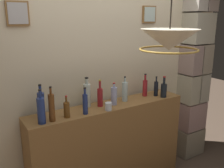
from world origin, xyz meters
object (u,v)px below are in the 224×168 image
at_px(liquor_bottle_bourbon, 52,107).
at_px(pendant_lamp, 169,41).
at_px(liquor_bottle_vodka, 67,109).
at_px(liquor_bottle_sherry, 164,90).
at_px(liquor_bottle_brandy, 125,91).
at_px(liquor_bottle_amaro, 156,88).
at_px(liquor_bottle_rum, 87,95).
at_px(liquor_bottle_rye, 41,110).
at_px(liquor_bottle_gin, 85,103).
at_px(glass_tumbler_rocks, 108,106).
at_px(liquor_bottle_whiskey, 41,104).
at_px(liquor_bottle_scotch, 114,96).
at_px(liquor_bottle_mezcal, 145,87).
at_px(liquor_bottle_vermouth, 100,96).

height_order(liquor_bottle_bourbon, pendant_lamp, pendant_lamp).
distance_m(liquor_bottle_vodka, liquor_bottle_sherry, 1.23).
distance_m(liquor_bottle_vodka, liquor_bottle_brandy, 0.76).
bearing_deg(liquor_bottle_brandy, liquor_bottle_amaro, -5.27).
height_order(liquor_bottle_rum, liquor_bottle_rye, same).
xyz_separation_m(liquor_bottle_gin, liquor_bottle_rye, (-0.44, 0.00, 0.02)).
height_order(liquor_bottle_rum, glass_tumbler_rocks, liquor_bottle_rum).
xyz_separation_m(liquor_bottle_bourbon, liquor_bottle_rye, (-0.10, 0.00, -0.01)).
xyz_separation_m(liquor_bottle_bourbon, liquor_bottle_gin, (0.34, 0.00, -0.03)).
distance_m(liquor_bottle_whiskey, liquor_bottle_brandy, 0.95).
height_order(liquor_bottle_bourbon, liquor_bottle_sherry, liquor_bottle_bourbon).
height_order(liquor_bottle_scotch, liquor_bottle_bourbon, liquor_bottle_bourbon).
xyz_separation_m(liquor_bottle_rum, liquor_bottle_mezcal, (0.76, -0.04, -0.03)).
relative_size(liquor_bottle_scotch, liquor_bottle_bourbon, 0.75).
height_order(liquor_bottle_sherry, liquor_bottle_rye, liquor_bottle_rye).
distance_m(liquor_bottle_whiskey, liquor_bottle_rye, 0.16).
relative_size(liquor_bottle_scotch, liquor_bottle_amaro, 1.03).
xyz_separation_m(liquor_bottle_sherry, pendant_lamp, (-0.57, -0.61, 0.66)).
distance_m(liquor_bottle_gin, liquor_bottle_rye, 0.44).
bearing_deg(liquor_bottle_amaro, liquor_bottle_mezcal, 150.25).
distance_m(liquor_bottle_sherry, pendant_lamp, 1.06).
bearing_deg(liquor_bottle_rum, liquor_bottle_sherry, -12.11).
xyz_separation_m(liquor_bottle_bourbon, liquor_bottle_mezcal, (1.21, 0.15, -0.03)).
distance_m(liquor_bottle_rum, liquor_bottle_brandy, 0.45).
bearing_deg(liquor_bottle_rye, liquor_bottle_scotch, 5.48).
bearing_deg(liquor_bottle_brandy, liquor_bottle_whiskey, 177.81).
bearing_deg(liquor_bottle_whiskey, liquor_bottle_amaro, -3.16).
bearing_deg(liquor_bottle_rum, liquor_bottle_brandy, -8.81).
bearing_deg(liquor_bottle_bourbon, liquor_bottle_whiskey, 107.50).
height_order(liquor_bottle_scotch, liquor_bottle_vodka, liquor_bottle_scotch).
xyz_separation_m(liquor_bottle_amaro, liquor_bottle_sherry, (0.04, -0.09, -0.00)).
bearing_deg(liquor_bottle_gin, glass_tumbler_rocks, -7.95).
relative_size(liquor_bottle_rye, glass_tumbler_rocks, 3.89).
bearing_deg(glass_tumbler_rocks, liquor_bottle_amaro, 8.66).
distance_m(liquor_bottle_scotch, liquor_bottle_rye, 0.83).
height_order(liquor_bottle_vodka, liquor_bottle_brandy, liquor_bottle_brandy).
bearing_deg(liquor_bottle_vodka, liquor_bottle_brandy, 7.94).
bearing_deg(liquor_bottle_vodka, liquor_bottle_rye, -177.14).
relative_size(liquor_bottle_brandy, glass_tumbler_rocks, 3.49).
relative_size(liquor_bottle_sherry, liquor_bottle_gin, 0.94).
xyz_separation_m(liquor_bottle_rye, liquor_bottle_brandy, (0.99, 0.12, -0.01)).
bearing_deg(liquor_bottle_rye, pendant_lamp, -34.84).
height_order(liquor_bottle_mezcal, pendant_lamp, pendant_lamp).
bearing_deg(liquor_bottle_scotch, liquor_bottle_mezcal, 7.57).
relative_size(liquor_bottle_scotch, liquor_bottle_mezcal, 0.91).
height_order(liquor_bottle_vermouth, liquor_bottle_mezcal, liquor_bottle_vermouth).
bearing_deg(liquor_bottle_gin, liquor_bottle_vodka, 175.45).
xyz_separation_m(liquor_bottle_whiskey, liquor_bottle_vermouth, (0.62, -0.04, -0.02)).
distance_m(liquor_bottle_whiskey, liquor_bottle_amaro, 1.38).
distance_m(liquor_bottle_scotch, liquor_bottle_gin, 0.40).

